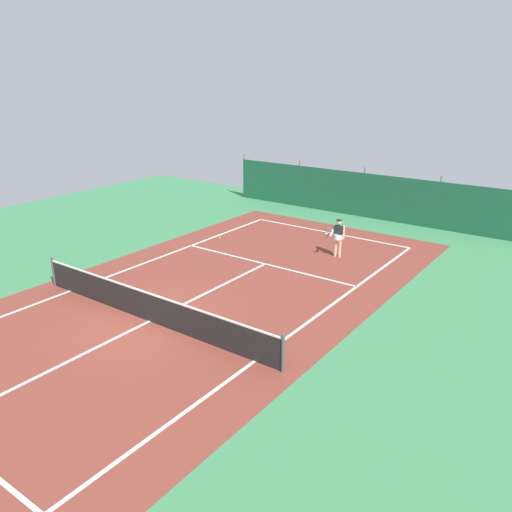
# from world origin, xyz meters

# --- Properties ---
(ground_plane) EXTENTS (36.00, 36.00, 0.00)m
(ground_plane) POSITION_xyz_m (0.00, 0.00, 0.00)
(ground_plane) COLOR #387A4C
(court_surface) EXTENTS (11.02, 26.60, 0.01)m
(court_surface) POSITION_xyz_m (0.00, 0.00, 0.00)
(court_surface) COLOR brown
(court_surface) RESTS_ON ground
(tennis_net) EXTENTS (10.12, 0.10, 1.10)m
(tennis_net) POSITION_xyz_m (0.00, 0.00, 0.51)
(tennis_net) COLOR black
(tennis_net) RESTS_ON ground
(back_fence) EXTENTS (16.30, 0.98, 2.70)m
(back_fence) POSITION_xyz_m (-0.00, 16.17, 0.67)
(back_fence) COLOR #195138
(back_fence) RESTS_ON ground
(tennis_player) EXTENTS (0.68, 0.77, 1.64)m
(tennis_player) POSITION_xyz_m (1.98, 8.95, 0.96)
(tennis_player) COLOR #D8AD8C
(tennis_player) RESTS_ON ground
(tennis_ball_near_player) EXTENTS (0.07, 0.07, 0.07)m
(tennis_ball_near_player) POSITION_xyz_m (-3.78, 8.05, 0.03)
(tennis_ball_near_player) COLOR #CCDB33
(tennis_ball_near_player) RESTS_ON ground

